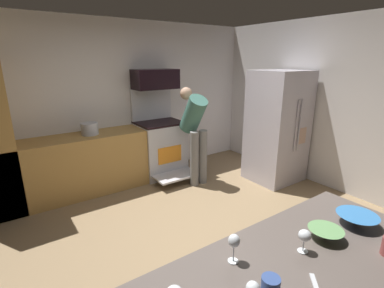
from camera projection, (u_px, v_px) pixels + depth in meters
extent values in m
cube|color=#856D4D|center=(203.00, 238.00, 3.28)|extent=(5.20, 4.80, 0.02)
cube|color=silver|center=(120.00, 101.00, 4.74)|extent=(5.20, 0.12, 2.60)
cube|color=silver|center=(337.00, 106.00, 4.29)|extent=(0.12, 4.80, 2.60)
cube|color=#AE8243|center=(75.00, 166.00, 4.22)|extent=(2.40, 0.60, 0.90)
cube|color=silver|center=(161.00, 149.00, 4.98)|extent=(0.76, 0.64, 0.92)
cube|color=black|center=(160.00, 123.00, 4.84)|extent=(0.76, 0.64, 0.03)
cube|color=silver|center=(151.00, 104.00, 4.99)|extent=(0.76, 0.06, 0.55)
cube|color=orange|center=(170.00, 155.00, 4.73)|extent=(0.44, 0.01, 0.28)
cube|color=silver|center=(176.00, 175.00, 4.67)|extent=(0.72, 0.39, 0.03)
cube|color=black|center=(155.00, 79.00, 4.71)|extent=(0.74, 0.38, 0.32)
cube|color=#B9B3BF|center=(277.00, 127.00, 4.66)|extent=(0.82, 0.74, 1.82)
cylinder|color=#B9B3BF|center=(296.00, 126.00, 4.31)|extent=(0.02, 0.02, 0.82)
cylinder|color=#B9B3BF|center=(300.00, 126.00, 4.35)|extent=(0.02, 0.02, 0.82)
cube|color=tan|center=(302.00, 136.00, 4.47)|extent=(0.20, 0.01, 0.26)
cylinder|color=slate|center=(194.00, 159.00, 4.53)|extent=(0.14, 0.14, 0.90)
cylinder|color=slate|center=(203.00, 157.00, 4.62)|extent=(0.14, 0.14, 0.90)
cylinder|color=#3D6C60|center=(193.00, 114.00, 4.49)|extent=(0.30, 0.56, 0.65)
sphere|color=tan|center=(186.00, 93.00, 4.56)|extent=(0.20, 0.20, 0.20)
cone|color=#316DAD|center=(357.00, 220.00, 1.93)|extent=(0.27, 0.27, 0.08)
cone|color=#619157|center=(325.00, 234.00, 1.78)|extent=(0.22, 0.22, 0.07)
cylinder|color=silver|center=(303.00, 251.00, 1.66)|extent=(0.06, 0.06, 0.01)
cylinder|color=silver|center=(303.00, 246.00, 1.65)|extent=(0.01, 0.01, 0.07)
ellipsoid|color=silver|center=(305.00, 235.00, 1.63)|extent=(0.07, 0.07, 0.07)
ellipsoid|color=silver|center=(253.00, 288.00, 1.25)|extent=(0.06, 0.06, 0.06)
cylinder|color=silver|center=(233.00, 261.00, 1.58)|extent=(0.06, 0.06, 0.01)
cylinder|color=silver|center=(233.00, 254.00, 1.57)|extent=(0.01, 0.01, 0.09)
ellipsoid|color=silver|center=(234.00, 241.00, 1.54)|extent=(0.07, 0.07, 0.07)
cylinder|color=#304884|center=(270.00, 286.00, 1.35)|extent=(0.09, 0.09, 0.10)
cylinder|color=#B4B8C4|center=(90.00, 129.00, 4.21)|extent=(0.25, 0.25, 0.18)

